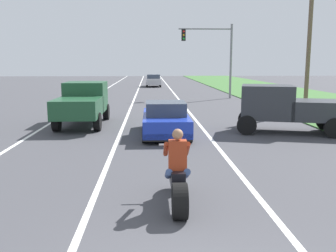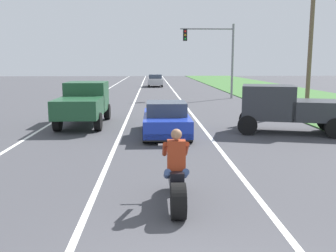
{
  "view_description": "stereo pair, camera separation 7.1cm",
  "coord_description": "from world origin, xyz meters",
  "px_view_note": "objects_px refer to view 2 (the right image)",
  "views": [
    {
      "loc": [
        -0.57,
        -3.61,
        2.91
      ],
      "look_at": [
        -0.01,
        7.66,
        1.0
      ],
      "focal_mm": 40.04,
      "sensor_mm": 36.0,
      "label": 1
    },
    {
      "loc": [
        -0.5,
        -3.61,
        2.91
      ],
      "look_at": [
        -0.01,
        7.66,
        1.0
      ],
      "focal_mm": 40.04,
      "sensor_mm": 36.0,
      "label": 2
    }
  ],
  "objects_px": {
    "sports_car_blue": "(166,120)",
    "pickup_truck_right_shoulder_dark_grey": "(291,107)",
    "traffic_light_mast_near": "(216,49)",
    "motorcycle_with_rider": "(176,179)",
    "distant_car_far_ahead": "(155,80)",
    "pickup_truck_left_lane_dark_green": "(84,102)"
  },
  "relations": [
    {
      "from": "pickup_truck_right_shoulder_dark_grey",
      "to": "distant_car_far_ahead",
      "type": "distance_m",
      "value": 31.65
    },
    {
      "from": "motorcycle_with_rider",
      "to": "sports_car_blue",
      "type": "xyz_separation_m",
      "value": [
        0.09,
        7.76,
        0.04
      ]
    },
    {
      "from": "sports_car_blue",
      "to": "pickup_truck_right_shoulder_dark_grey",
      "type": "distance_m",
      "value": 5.24
    },
    {
      "from": "pickup_truck_left_lane_dark_green",
      "to": "distant_car_far_ahead",
      "type": "bearing_deg",
      "value": 82.8
    },
    {
      "from": "pickup_truck_left_lane_dark_green",
      "to": "distant_car_far_ahead",
      "type": "distance_m",
      "value": 29.02
    },
    {
      "from": "motorcycle_with_rider",
      "to": "sports_car_blue",
      "type": "bearing_deg",
      "value": 89.31
    },
    {
      "from": "pickup_truck_left_lane_dark_green",
      "to": "pickup_truck_right_shoulder_dark_grey",
      "type": "bearing_deg",
      "value": -14.96
    },
    {
      "from": "motorcycle_with_rider",
      "to": "pickup_truck_left_lane_dark_green",
      "type": "distance_m",
      "value": 11.04
    },
    {
      "from": "pickup_truck_left_lane_dark_green",
      "to": "traffic_light_mast_near",
      "type": "relative_size",
      "value": 0.8
    },
    {
      "from": "traffic_light_mast_near",
      "to": "distant_car_far_ahead",
      "type": "bearing_deg",
      "value": 107.14
    },
    {
      "from": "sports_car_blue",
      "to": "pickup_truck_right_shoulder_dark_grey",
      "type": "xyz_separation_m",
      "value": [
        5.21,
        0.24,
        0.48
      ]
    },
    {
      "from": "pickup_truck_right_shoulder_dark_grey",
      "to": "traffic_light_mast_near",
      "type": "relative_size",
      "value": 0.86
    },
    {
      "from": "distant_car_far_ahead",
      "to": "motorcycle_with_rider",
      "type": "bearing_deg",
      "value": -89.95
    },
    {
      "from": "traffic_light_mast_near",
      "to": "distant_car_far_ahead",
      "type": "height_order",
      "value": "traffic_light_mast_near"
    },
    {
      "from": "motorcycle_with_rider",
      "to": "pickup_truck_right_shoulder_dark_grey",
      "type": "bearing_deg",
      "value": 56.46
    },
    {
      "from": "pickup_truck_right_shoulder_dark_grey",
      "to": "distant_car_far_ahead",
      "type": "relative_size",
      "value": 1.29
    },
    {
      "from": "sports_car_blue",
      "to": "traffic_light_mast_near",
      "type": "xyz_separation_m",
      "value": [
        4.71,
        15.75,
        3.35
      ]
    },
    {
      "from": "traffic_light_mast_near",
      "to": "pickup_truck_left_lane_dark_green",
      "type": "bearing_deg",
      "value": -122.88
    },
    {
      "from": "pickup_truck_right_shoulder_dark_grey",
      "to": "pickup_truck_left_lane_dark_green",
      "type": "bearing_deg",
      "value": 165.04
    },
    {
      "from": "sports_car_blue",
      "to": "distant_car_far_ahead",
      "type": "height_order",
      "value": "distant_car_far_ahead"
    },
    {
      "from": "traffic_light_mast_near",
      "to": "motorcycle_with_rider",
      "type": "bearing_deg",
      "value": -101.54
    },
    {
      "from": "pickup_truck_right_shoulder_dark_grey",
      "to": "distant_car_far_ahead",
      "type": "bearing_deg",
      "value": 99.72
    }
  ]
}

